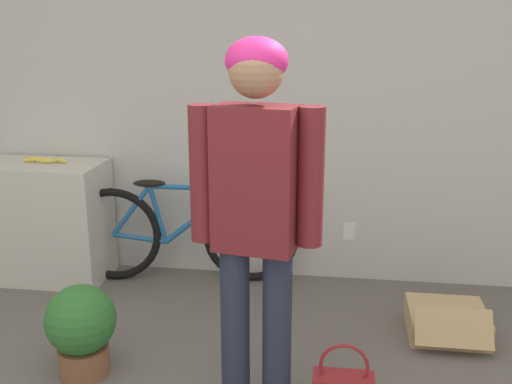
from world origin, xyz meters
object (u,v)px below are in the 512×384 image
object	(u,v)px
potted_plant	(81,327)
person	(256,199)
bicycle	(182,232)
banana	(45,160)
cardboard_box	(447,321)

from	to	relation	value
potted_plant	person	bearing A→B (deg)	-12.53
bicycle	person	bearing A→B (deg)	-69.70
person	bicycle	world-z (taller)	person
person	potted_plant	size ratio (longest dim) A/B	3.50
banana	potted_plant	bearing A→B (deg)	-58.36
cardboard_box	potted_plant	bearing A→B (deg)	-160.44
banana	cardboard_box	world-z (taller)	banana
person	potted_plant	distance (m)	1.22
banana	cardboard_box	xyz separation A→B (m)	(2.64, -0.50, -0.77)
cardboard_box	potted_plant	xyz separation A→B (m)	(-1.92, -0.68, 0.18)
person	cardboard_box	size ratio (longest dim) A/B	3.54
person	potted_plant	xyz separation A→B (m)	(-0.92, 0.20, -0.77)
person	bicycle	distance (m)	1.74
banana	potted_plant	size ratio (longest dim) A/B	0.68
bicycle	potted_plant	bearing A→B (deg)	-105.89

